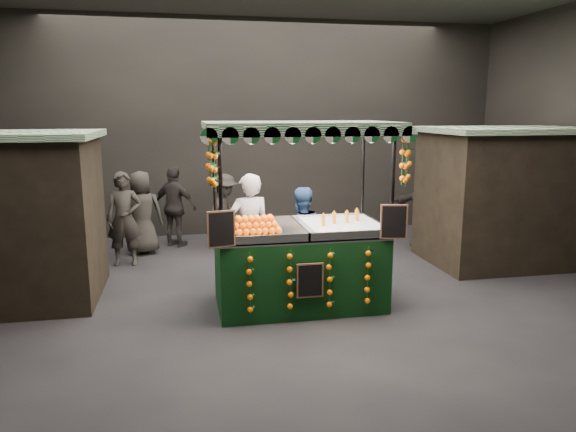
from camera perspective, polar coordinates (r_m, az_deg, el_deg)
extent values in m
plane|color=black|center=(8.36, 0.88, -9.20)|extent=(12.00, 12.00, 0.00)
cube|color=black|center=(12.78, -3.86, 9.31)|extent=(12.00, 0.10, 5.00)
cube|color=black|center=(3.16, 20.45, 2.97)|extent=(12.00, 0.10, 5.00)
cube|color=black|center=(9.24, -28.33, -0.54)|extent=(2.80, 2.00, 2.50)
cube|color=black|center=(11.11, 21.95, 1.76)|extent=(2.80, 2.00, 2.50)
cube|color=#125520|center=(10.99, 22.44, 8.46)|extent=(3.00, 2.20, 0.10)
cube|color=black|center=(8.11, 1.17, -5.72)|extent=(2.44, 1.33, 1.11)
cube|color=silver|center=(7.96, 1.19, -1.74)|extent=(2.44, 1.33, 0.04)
cylinder|color=black|center=(7.14, -7.05, -1.70)|extent=(0.06, 0.06, 2.66)
cylinder|color=black|center=(7.68, 10.91, -0.91)|extent=(0.06, 0.06, 2.66)
cylinder|color=black|center=(8.38, -7.70, 0.20)|extent=(0.06, 0.06, 2.66)
cylinder|color=black|center=(8.84, 7.85, 0.77)|extent=(0.06, 0.06, 2.66)
cube|color=#125520|center=(7.76, 1.24, 9.67)|extent=(2.72, 1.61, 0.09)
cube|color=silver|center=(8.12, 5.79, -1.07)|extent=(1.09, 1.20, 0.09)
cube|color=black|center=(7.06, -7.11, -1.38)|extent=(0.37, 0.11, 0.49)
cube|color=black|center=(7.61, 11.19, -0.60)|extent=(0.37, 0.11, 0.49)
cube|color=black|center=(7.44, 2.36, -6.87)|extent=(0.38, 0.03, 0.49)
imported|color=gray|center=(8.76, -4.13, -1.71)|extent=(0.77, 0.57, 1.92)
imported|color=navy|center=(9.12, 1.37, -2.06)|extent=(0.97, 0.87, 1.65)
imported|color=#2E2925|center=(10.60, -17.02, -0.29)|extent=(0.67, 0.46, 1.79)
imported|color=#2A2522|center=(11.07, 17.66, 0.29)|extent=(1.03, 0.88, 1.85)
imported|color=#292321|center=(11.79, -11.92, 0.98)|extent=(1.09, 0.92, 1.75)
imported|color=#2C2724|center=(11.32, -6.77, 0.39)|extent=(1.05, 1.20, 1.62)
imported|color=#2E2A25|center=(11.34, -15.29, 0.35)|extent=(0.89, 0.62, 1.72)
imported|color=black|center=(11.91, 14.47, 0.96)|extent=(1.61, 1.37, 1.75)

